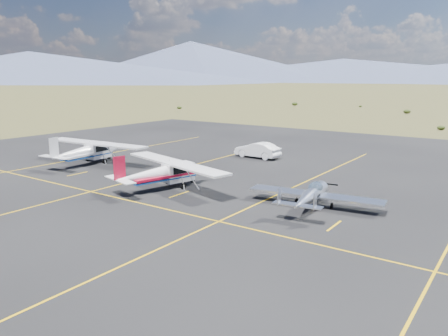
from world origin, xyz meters
TOP-DOWN VIEW (x-y plane):
  - ground at (0.00, 0.00)m, footprint 1600.00×1600.00m
  - apron at (0.00, 7.00)m, footprint 72.00×72.00m
  - aircraft_low_wing at (-0.70, -1.17)m, footprint 6.09×8.44m
  - aircraft_cessna at (-2.46, 9.43)m, footprint 7.16×10.84m
  - aircraft_plain at (0.01, 21.06)m, footprint 6.81×11.34m
  - sedan at (11.76, 10.14)m, footprint 1.82×4.67m

SIDE VIEW (x-z plane):
  - ground at x=0.00m, z-range 0.00..0.00m
  - apron at x=0.00m, z-range -0.01..0.01m
  - sedan at x=11.76m, z-range 0.01..1.53m
  - aircraft_low_wing at x=-0.70m, z-range -0.04..1.79m
  - aircraft_cessna at x=-2.46m, z-range -0.15..2.60m
  - aircraft_plain at x=0.01m, z-range -0.16..2.70m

